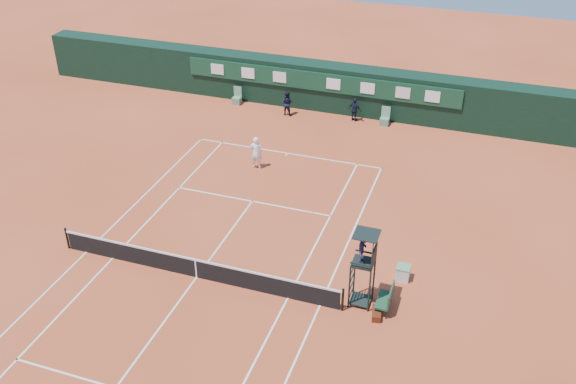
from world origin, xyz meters
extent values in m
plane|color=#BC4F2C|center=(0.00, 0.00, 0.00)|extent=(90.00, 90.00, 0.00)
cube|color=silver|center=(0.00, 11.88, 0.01)|extent=(11.05, 0.08, 0.01)
cube|color=white|center=(5.49, 0.00, 0.01)|extent=(0.08, 23.85, 0.01)
cube|color=silver|center=(-5.49, 0.00, 0.01)|extent=(0.08, 23.85, 0.01)
cube|color=white|center=(4.12, 0.00, 0.01)|extent=(0.08, 23.85, 0.01)
cube|color=silver|center=(-4.12, 0.00, 0.01)|extent=(0.08, 23.85, 0.01)
cube|color=white|center=(0.00, 6.40, 0.01)|extent=(8.31, 0.08, 0.01)
cube|color=silver|center=(0.00, 0.00, 0.01)|extent=(0.08, 12.88, 0.01)
cube|color=white|center=(0.00, 11.73, 0.01)|extent=(0.08, 0.30, 0.01)
cube|color=black|center=(0.00, 0.00, 0.45)|extent=(12.60, 0.04, 0.90)
cube|color=silver|center=(0.00, 0.00, 0.93)|extent=(12.80, 0.06, 0.08)
cube|color=white|center=(0.00, 0.00, 0.46)|extent=(0.06, 0.05, 0.92)
cylinder|color=black|center=(6.40, 0.00, 0.55)|extent=(0.10, 0.10, 1.10)
cylinder|color=black|center=(-6.40, 0.00, 0.55)|extent=(0.10, 0.10, 1.10)
cube|color=black|center=(0.00, 18.75, 1.50)|extent=(40.00, 1.50, 3.00)
cube|color=#103D25|center=(0.00, 17.94, 2.10)|extent=(18.00, 0.10, 1.20)
cube|color=silver|center=(-7.00, 17.87, 2.10)|extent=(0.90, 0.04, 0.70)
cube|color=white|center=(-4.80, 17.87, 2.10)|extent=(0.90, 0.04, 0.70)
cube|color=white|center=(-2.60, 17.87, 2.10)|extent=(0.90, 0.04, 0.70)
cube|color=white|center=(1.00, 17.87, 2.10)|extent=(0.90, 0.04, 0.70)
cube|color=white|center=(3.20, 17.87, 2.10)|extent=(0.90, 0.04, 0.70)
cube|color=silver|center=(5.40, 17.87, 2.10)|extent=(0.90, 0.04, 0.70)
cube|color=white|center=(7.20, 17.87, 2.10)|extent=(0.90, 0.04, 0.70)
cube|color=#57855F|center=(-5.50, 17.45, 0.23)|extent=(0.55, 0.50, 0.46)
cube|color=#5D8E6C|center=(-5.50, 17.67, 0.80)|extent=(0.55, 0.06, 0.70)
cube|color=#548160|center=(4.50, 17.45, 0.23)|extent=(0.55, 0.50, 0.46)
cube|color=#649974|center=(4.50, 17.67, 0.80)|extent=(0.55, 0.06, 0.70)
cylinder|color=black|center=(6.58, 0.28, 1.00)|extent=(0.07, 0.07, 2.00)
cylinder|color=black|center=(6.58, 1.08, 1.00)|extent=(0.07, 0.07, 2.00)
cylinder|color=black|center=(7.38, 0.28, 1.00)|extent=(0.07, 0.07, 2.00)
cylinder|color=black|center=(7.38, 1.08, 1.00)|extent=(0.07, 0.07, 2.00)
cube|color=black|center=(6.98, 0.68, 2.04)|extent=(0.85, 0.85, 0.08)
cube|color=black|center=(7.38, 0.68, 2.45)|extent=(0.06, 0.85, 0.80)
cube|color=black|center=(6.98, 0.26, 2.25)|extent=(0.85, 0.05, 0.06)
cube|color=black|center=(6.98, 1.10, 2.25)|extent=(0.85, 0.05, 0.06)
cylinder|color=black|center=(7.38, 0.28, 2.90)|extent=(0.04, 0.04, 1.00)
cylinder|color=black|center=(7.38, 1.08, 2.90)|extent=(0.04, 0.04, 1.00)
cube|color=black|center=(7.03, 0.68, 3.40)|extent=(0.95, 0.95, 0.04)
cube|color=black|center=(6.98, 0.68, 0.15)|extent=(0.80, 0.80, 0.05)
cube|color=black|center=(6.58, 0.68, 0.40)|extent=(0.04, 0.80, 0.04)
cube|color=black|center=(6.58, 0.68, 0.80)|extent=(0.04, 0.80, 0.04)
cube|color=black|center=(6.58, 0.68, 1.20)|extent=(0.04, 0.80, 0.04)
cube|color=black|center=(6.58, 0.68, 1.60)|extent=(0.04, 0.80, 0.04)
imported|color=#1D1A34|center=(6.93, 0.68, 2.72)|extent=(0.47, 0.82, 1.28)
cube|color=#193E25|center=(7.93, 0.63, 0.45)|extent=(0.55, 1.20, 0.08)
cube|color=#19402C|center=(8.18, 0.63, 0.80)|extent=(0.06, 1.20, 0.60)
cylinder|color=black|center=(7.71, 0.08, 0.20)|extent=(0.04, 0.04, 0.41)
cylinder|color=black|center=(8.15, 0.08, 0.20)|extent=(0.04, 0.04, 0.41)
cylinder|color=black|center=(7.71, 1.18, 0.20)|extent=(0.04, 0.04, 0.41)
cylinder|color=black|center=(8.15, 1.18, 0.20)|extent=(0.04, 0.04, 0.41)
cube|color=black|center=(7.77, 0.11, 0.15)|extent=(0.48, 0.84, 0.30)
cube|color=silver|center=(8.32, 2.76, 0.30)|extent=(0.55, 0.55, 0.60)
cube|color=#5B8B61|center=(8.32, 2.76, 0.62)|extent=(0.57, 0.57, 0.05)
sphere|color=#BBD431|center=(3.24, 6.38, 0.04)|extent=(0.07, 0.07, 0.07)
imported|color=white|center=(-1.07, 9.75, 0.94)|extent=(0.74, 0.54, 1.87)
imported|color=black|center=(-1.77, 16.91, 0.80)|extent=(0.83, 0.67, 1.59)
imported|color=black|center=(2.57, 17.41, 0.75)|extent=(0.95, 0.62, 1.51)
camera|label=1|loc=(10.64, -18.98, 17.38)|focal=40.00mm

